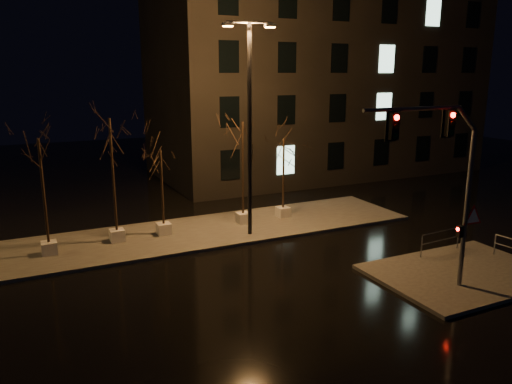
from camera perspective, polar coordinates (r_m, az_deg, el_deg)
ground at (r=20.11m, az=-0.14°, el=-9.58°), size 90.00×90.00×0.00m
median at (r=25.29m, az=-6.03°, el=-4.56°), size 22.00×5.00×0.15m
sidewalk_corner at (r=21.78m, az=22.46°, el=-8.59°), size 7.00×5.00×0.15m
building at (r=41.06m, az=6.86°, el=12.89°), size 25.00×12.00×15.00m
tree_0 at (r=22.81m, az=-23.38°, el=2.84°), size 1.80×1.80×5.21m
tree_1 at (r=23.50m, az=-16.23°, el=5.04°), size 1.80×1.80×5.92m
tree_2 at (r=24.20m, az=-10.78°, el=2.58°), size 1.80×1.80×4.28m
tree_3 at (r=25.47m, az=-1.53°, el=5.42°), size 1.80×1.80×5.47m
tree_4 at (r=26.75m, az=3.18°, el=4.08°), size 1.80×1.80×4.43m
traffic_signal_mast at (r=18.45m, az=20.99°, el=2.11°), size 5.45×0.38×6.66m
streetlight_main at (r=23.49m, az=-0.74°, el=8.65°), size 2.49×0.64×9.96m
guard_rail_a at (r=23.36m, az=20.34°, el=-4.99°), size 2.34×0.20×1.01m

